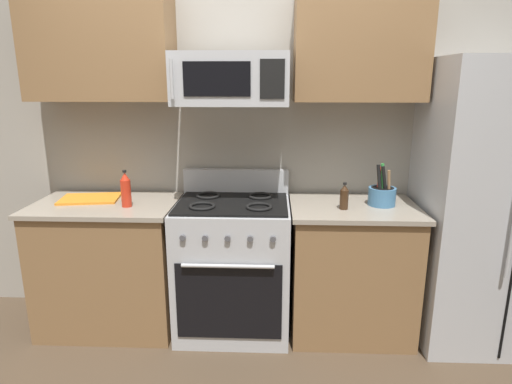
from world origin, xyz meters
The scene contains 12 objects.
wall_back centered at (0.00, 1.09, 1.30)m, with size 8.00×0.10×2.60m, color #9E998E.
counter_left centered at (-0.87, 0.70, 0.46)m, with size 0.96×0.63×0.91m.
range_oven centered at (0.00, 0.70, 0.47)m, with size 0.76×0.68×1.09m.
counter_right centered at (0.81, 0.70, 0.46)m, with size 0.84×0.63×0.91m.
refrigerator centered at (1.68, 0.69, 0.93)m, with size 0.86×0.75×1.85m.
microwave centered at (0.00, 0.73, 1.72)m, with size 0.72×0.44×0.32m.
upper_cabinets_left centered at (-0.87, 0.87, 1.91)m, with size 0.95×0.34×0.67m.
upper_cabinets_right centered at (0.82, 0.87, 1.91)m, with size 0.83×0.34×0.67m.
utensil_crock centered at (0.99, 0.73, 0.98)m, with size 0.18×0.18×0.28m.
cutting_board centered at (-1.00, 0.77, 0.92)m, with size 0.39×0.27×0.02m, color orange.
bottle_hot_sauce centered at (-0.69, 0.62, 1.02)m, with size 0.06×0.06×0.24m.
bottle_soy centered at (0.73, 0.62, 0.99)m, with size 0.06×0.06×0.18m.
Camera 1 is at (0.27, -2.07, 1.72)m, focal length 30.36 mm.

